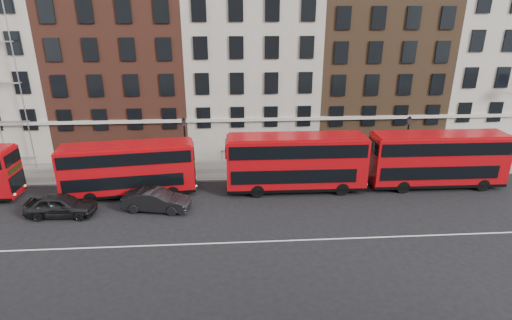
{
  "coord_description": "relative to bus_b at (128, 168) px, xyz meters",
  "views": [
    {
      "loc": [
        -2.35,
        -24.13,
        13.94
      ],
      "look_at": [
        -0.37,
        5.0,
        3.0
      ],
      "focal_mm": 28.0,
      "sensor_mm": 36.0,
      "label": 1
    }
  ],
  "objects": [
    {
      "name": "iron_railings",
      "position": [
        10.43,
        7.02,
        -1.66
      ],
      "size": [
        6.6,
        0.06,
        1.0
      ],
      "primitive_type": null,
      "color": "black",
      "rests_on": "pavement"
    },
    {
      "name": "road_centre_line",
      "position": [
        10.43,
        -7.68,
        -2.3
      ],
      "size": [
        70.0,
        0.12,
        0.01
      ],
      "primitive_type": "cube",
      "color": "white",
      "rests_on": "ground"
    },
    {
      "name": "bus_c",
      "position": [
        13.31,
        0.0,
        0.22
      ],
      "size": [
        11.28,
        2.86,
        4.72
      ],
      "rotation": [
        0.0,
        0.0,
        -0.01
      ],
      "color": "#B4090F",
      "rests_on": "ground"
    },
    {
      "name": "car_rear",
      "position": [
        -4.2,
        -3.2,
        -1.48
      ],
      "size": [
        4.97,
        2.19,
        1.66
      ],
      "primitive_type": "imported",
      "rotation": [
        0.0,
        0.0,
        1.52
      ],
      "color": "black",
      "rests_on": "ground"
    },
    {
      "name": "pavement",
      "position": [
        10.43,
        4.82,
        -2.23
      ],
      "size": [
        80.0,
        5.0,
        0.15
      ],
      "primitive_type": "cube",
      "color": "gray",
      "rests_on": "ground"
    },
    {
      "name": "bus_b",
      "position": [
        0.0,
        0.0,
        0.0
      ],
      "size": [
        10.45,
        3.62,
        4.31
      ],
      "rotation": [
        0.0,
        0.0,
        0.12
      ],
      "color": "#B4090F",
      "rests_on": "ground"
    },
    {
      "name": "kerb",
      "position": [
        10.43,
        2.32,
        -2.23
      ],
      "size": [
        80.0,
        0.3,
        0.16
      ],
      "primitive_type": "cube",
      "color": "gray",
      "rests_on": "ground"
    },
    {
      "name": "ground",
      "position": [
        10.43,
        -5.68,
        -2.31
      ],
      "size": [
        120.0,
        120.0,
        0.0
      ],
      "primitive_type": "plane",
      "color": "black",
      "rests_on": "ground"
    },
    {
      "name": "traffic_light",
      "position": [
        33.57,
        2.98,
        0.14
      ],
      "size": [
        0.25,
        0.45,
        3.27
      ],
      "color": "black",
      "rests_on": "pavement"
    },
    {
      "name": "lamp_post_left",
      "position": [
        4.17,
        3.51,
        0.77
      ],
      "size": [
        0.44,
        0.44,
        5.33
      ],
      "color": "black",
      "rests_on": "pavement"
    },
    {
      "name": "building_terrace",
      "position": [
        10.12,
        12.2,
        7.93
      ],
      "size": [
        64.0,
        11.95,
        22.0
      ],
      "color": "#B2AB9A",
      "rests_on": "ground"
    },
    {
      "name": "bus_d",
      "position": [
        25.12,
        0.0,
        0.19
      ],
      "size": [
        11.11,
        2.8,
        4.65
      ],
      "rotation": [
        0.0,
        0.0,
        -0.01
      ],
      "color": "#B4090F",
      "rests_on": "ground"
    },
    {
      "name": "car_front",
      "position": [
        2.51,
        -2.81,
        -1.5
      ],
      "size": [
        5.13,
        2.58,
        1.62
      ],
      "primitive_type": "imported",
      "rotation": [
        0.0,
        0.0,
        1.39
      ],
      "color": "black",
      "rests_on": "ground"
    },
    {
      "name": "lamp_post_right",
      "position": [
        23.58,
        2.65,
        0.77
      ],
      "size": [
        0.44,
        0.44,
        5.33
      ],
      "color": "black",
      "rests_on": "pavement"
    }
  ]
}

